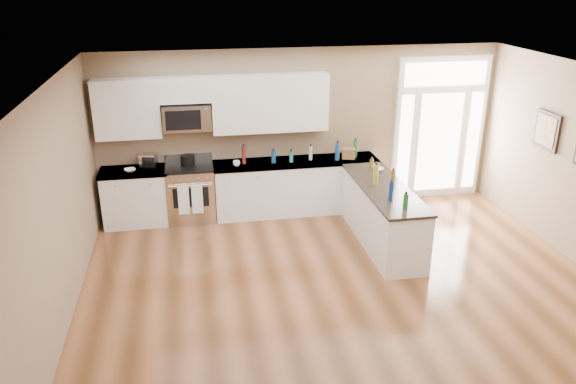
# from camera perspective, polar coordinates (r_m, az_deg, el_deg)

# --- Properties ---
(ground) EXTENTS (8.00, 8.00, 0.00)m
(ground) POSITION_cam_1_polar(r_m,az_deg,el_deg) (6.90, 8.15, -13.98)
(ground) COLOR #543017
(room_shell) EXTENTS (8.00, 8.00, 8.00)m
(room_shell) POSITION_cam_1_polar(r_m,az_deg,el_deg) (6.07, 8.99, -0.74)
(room_shell) COLOR #887156
(room_shell) RESTS_ON ground
(back_cabinet_left) EXTENTS (1.10, 0.66, 0.94)m
(back_cabinet_left) POSITION_cam_1_polar(r_m,az_deg,el_deg) (9.70, -15.15, -0.62)
(back_cabinet_left) COLOR white
(back_cabinet_left) RESTS_ON ground
(back_cabinet_right) EXTENTS (2.85, 0.66, 0.94)m
(back_cabinet_right) POSITION_cam_1_polar(r_m,az_deg,el_deg) (9.81, 0.80, 0.42)
(back_cabinet_right) COLOR white
(back_cabinet_right) RESTS_ON ground
(peninsula_cabinet) EXTENTS (0.69, 2.32, 0.94)m
(peninsula_cabinet) POSITION_cam_1_polar(r_m,az_deg,el_deg) (8.80, 9.56, -2.52)
(peninsula_cabinet) COLOR white
(peninsula_cabinet) RESTS_ON ground
(upper_cabinet_left) EXTENTS (1.04, 0.33, 0.95)m
(upper_cabinet_left) POSITION_cam_1_polar(r_m,az_deg,el_deg) (9.40, -16.04, 8.12)
(upper_cabinet_left) COLOR white
(upper_cabinet_left) RESTS_ON room_shell
(upper_cabinet_right) EXTENTS (1.94, 0.33, 0.95)m
(upper_cabinet_right) POSITION_cam_1_polar(r_m,az_deg,el_deg) (9.45, -1.82, 9.01)
(upper_cabinet_right) COLOR white
(upper_cabinet_right) RESTS_ON room_shell
(upper_cabinet_short) EXTENTS (0.82, 0.33, 0.40)m
(upper_cabinet_short) POSITION_cam_1_polar(r_m,az_deg,el_deg) (9.29, -10.43, 10.19)
(upper_cabinet_short) COLOR white
(upper_cabinet_short) RESTS_ON room_shell
(microwave) EXTENTS (0.78, 0.41, 0.42)m
(microwave) POSITION_cam_1_polar(r_m,az_deg,el_deg) (9.35, -10.25, 7.51)
(microwave) COLOR silver
(microwave) RESTS_ON room_shell
(entry_door) EXTENTS (1.70, 0.10, 2.60)m
(entry_door) POSITION_cam_1_polar(r_m,az_deg,el_deg) (10.61, 15.13, 6.22)
(entry_door) COLOR white
(entry_door) RESTS_ON ground
(wall_art_near) EXTENTS (0.05, 0.58, 0.58)m
(wall_art_near) POSITION_cam_1_polar(r_m,az_deg,el_deg) (9.50, 24.81, 5.69)
(wall_art_near) COLOR black
(wall_art_near) RESTS_ON room_shell
(kitchen_range) EXTENTS (0.79, 0.70, 1.08)m
(kitchen_range) POSITION_cam_1_polar(r_m,az_deg,el_deg) (9.63, -9.85, -0.06)
(kitchen_range) COLOR silver
(kitchen_range) RESTS_ON ground
(stockpot) EXTENTS (0.31, 0.31, 0.18)m
(stockpot) POSITION_cam_1_polar(r_m,az_deg,el_deg) (9.52, -10.15, 3.26)
(stockpot) COLOR black
(stockpot) RESTS_ON kitchen_range
(toaster_oven) EXTENTS (0.31, 0.27, 0.23)m
(toaster_oven) POSITION_cam_1_polar(r_m,az_deg,el_deg) (9.59, -13.97, 3.15)
(toaster_oven) COLOR silver
(toaster_oven) RESTS_ON back_cabinet_left
(cardboard_box) EXTENTS (0.25, 0.21, 0.18)m
(cardboard_box) POSITION_cam_1_polar(r_m,az_deg,el_deg) (9.79, 6.17, 3.94)
(cardboard_box) COLOR brown
(cardboard_box) RESTS_ON back_cabinet_right
(bowl_left) EXTENTS (0.23, 0.23, 0.04)m
(bowl_left) POSITION_cam_1_polar(r_m,az_deg,el_deg) (9.47, -15.77, 2.16)
(bowl_left) COLOR white
(bowl_left) RESTS_ON back_cabinet_left
(bowl_peninsula) EXTENTS (0.21, 0.21, 0.05)m
(bowl_peninsula) POSITION_cam_1_polar(r_m,az_deg,el_deg) (9.25, 9.18, 2.29)
(bowl_peninsula) COLOR white
(bowl_peninsula) RESTS_ON peninsula_cabinet
(cup_counter) EXTENTS (0.13, 0.13, 0.09)m
(cup_counter) POSITION_cam_1_polar(r_m,az_deg,el_deg) (9.39, -5.25, 2.91)
(cup_counter) COLOR white
(cup_counter) RESTS_ON back_cabinet_right
(counter_bottles) EXTENTS (2.09, 2.37, 0.32)m
(counter_bottles) POSITION_cam_1_polar(r_m,az_deg,el_deg) (9.05, 5.19, 2.77)
(counter_bottles) COLOR #19591E
(counter_bottles) RESTS_ON back_cabinet_right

